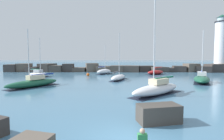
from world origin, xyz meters
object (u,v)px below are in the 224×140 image
sailboat_moored_3 (34,83)px  sailboat_moored_5 (156,72)px  lighthouse (221,46)px  mooring_buoy_orange_near (88,75)px  sailboat_moored_0 (104,71)px  sailboat_moored_1 (202,79)px  sailboat_moored_2 (118,77)px  sailboat_moored_4 (39,74)px  sailboat_moored_6 (157,88)px

sailboat_moored_3 → sailboat_moored_5: size_ratio=0.83×
lighthouse → mooring_buoy_orange_near: 42.28m
lighthouse → sailboat_moored_0: lighthouse is taller
sailboat_moored_1 → mooring_buoy_orange_near: (-20.98, 10.59, -0.34)m
lighthouse → sailboat_moored_0: size_ratio=2.32×
sailboat_moored_2 → sailboat_moored_1: bearing=-13.8°
sailboat_moored_1 → sailboat_moored_4: size_ratio=1.01×
sailboat_moored_6 → sailboat_moored_0: bearing=106.5°
sailboat_moored_0 → sailboat_moored_2: bearing=-74.4°
sailboat_moored_5 → sailboat_moored_6: 25.41m
sailboat_moored_2 → sailboat_moored_5: (9.84, 11.57, 0.05)m
sailboat_moored_5 → sailboat_moored_2: bearing=-130.4°
sailboat_moored_3 → sailboat_moored_6: (16.64, -5.07, 0.07)m
sailboat_moored_2 → sailboat_moored_6: sailboat_moored_6 is taller
lighthouse → sailboat_moored_4: 52.82m
sailboat_moored_0 → sailboat_moored_2: 12.80m
sailboat_moored_4 → sailboat_moored_5: size_ratio=0.87×
sailboat_moored_0 → sailboat_moored_6: size_ratio=0.68×
sailboat_moored_4 → sailboat_moored_5: sailboat_moored_5 is taller
sailboat_moored_1 → sailboat_moored_2: sailboat_moored_2 is taller
sailboat_moored_6 → mooring_buoy_orange_near: size_ratio=12.40×
sailboat_moored_3 → sailboat_moored_4: size_ratio=0.96×
lighthouse → sailboat_moored_2: size_ratio=1.96×
sailboat_moored_1 → sailboat_moored_3: size_ratio=1.06×
sailboat_moored_5 → mooring_buoy_orange_near: 17.31m
sailboat_moored_1 → sailboat_moored_3: bearing=-170.1°
sailboat_moored_0 → sailboat_moored_2: sailboat_moored_2 is taller
mooring_buoy_orange_near → sailboat_moored_6: bearing=-61.5°
sailboat_moored_1 → sailboat_moored_4: bearing=163.7°
sailboat_moored_3 → sailboat_moored_4: (-5.24, 13.96, -0.05)m
sailboat_moored_2 → sailboat_moored_3: sailboat_moored_2 is taller
sailboat_moored_5 → mooring_buoy_orange_near: (-16.73, -4.44, -0.23)m
sailboat_moored_2 → lighthouse: bearing=33.8°
lighthouse → sailboat_moored_5: lighthouse is taller
sailboat_moored_0 → sailboat_moored_6: sailboat_moored_6 is taller
sailboat_moored_2 → sailboat_moored_4: sailboat_moored_2 is taller
sailboat_moored_4 → sailboat_moored_6: sailboat_moored_6 is taller
sailboat_moored_0 → sailboat_moored_2: (3.44, -12.33, -0.14)m
sailboat_moored_2 → sailboat_moored_6: size_ratio=0.81×
sailboat_moored_2 → mooring_buoy_orange_near: 9.92m
sailboat_moored_2 → mooring_buoy_orange_near: (-6.89, 7.13, -0.18)m
sailboat_moored_5 → sailboat_moored_0: bearing=176.7°
sailboat_moored_3 → mooring_buoy_orange_near: 16.26m
sailboat_moored_2 → sailboat_moored_4: bearing=161.8°
sailboat_moored_0 → sailboat_moored_3: (-9.08, -20.45, -0.04)m
sailboat_moored_1 → lighthouse: bearing=54.2°
sailboat_moored_4 → mooring_buoy_orange_near: bearing=6.8°
sailboat_moored_3 → sailboat_moored_4: bearing=110.6°
sailboat_moored_0 → sailboat_moored_5: 13.30m
lighthouse → mooring_buoy_orange_near: lighthouse is taller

